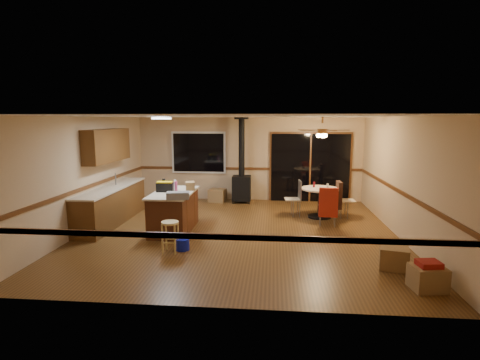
# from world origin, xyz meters

# --- Properties ---
(floor) EXTENTS (7.00, 7.00, 0.00)m
(floor) POSITION_xyz_m (0.00, 0.00, 0.00)
(floor) COLOR #573718
(floor) RESTS_ON ground
(ceiling) EXTENTS (7.00, 7.00, 0.00)m
(ceiling) POSITION_xyz_m (0.00, 0.00, 2.60)
(ceiling) COLOR silver
(ceiling) RESTS_ON ground
(wall_back) EXTENTS (7.00, 0.00, 7.00)m
(wall_back) POSITION_xyz_m (0.00, 3.50, 1.30)
(wall_back) COLOR tan
(wall_back) RESTS_ON ground
(wall_front) EXTENTS (7.00, 0.00, 7.00)m
(wall_front) POSITION_xyz_m (0.00, -3.50, 1.30)
(wall_front) COLOR tan
(wall_front) RESTS_ON ground
(wall_left) EXTENTS (0.00, 7.00, 7.00)m
(wall_left) POSITION_xyz_m (-3.50, 0.00, 1.30)
(wall_left) COLOR tan
(wall_left) RESTS_ON ground
(wall_right) EXTENTS (0.00, 7.00, 7.00)m
(wall_right) POSITION_xyz_m (3.50, 0.00, 1.30)
(wall_right) COLOR tan
(wall_right) RESTS_ON ground
(chair_rail) EXTENTS (7.00, 7.00, 0.08)m
(chair_rail) POSITION_xyz_m (0.00, 0.00, 1.00)
(chair_rail) COLOR #552F15
(chair_rail) RESTS_ON ground
(window) EXTENTS (1.72, 0.10, 1.32)m
(window) POSITION_xyz_m (-1.60, 3.45, 1.50)
(window) COLOR black
(window) RESTS_ON ground
(sliding_door) EXTENTS (2.52, 0.10, 2.10)m
(sliding_door) POSITION_xyz_m (1.90, 3.45, 1.05)
(sliding_door) COLOR black
(sliding_door) RESTS_ON ground
(lower_cabinets) EXTENTS (0.60, 3.00, 0.86)m
(lower_cabinets) POSITION_xyz_m (-3.20, 0.50, 0.43)
(lower_cabinets) COLOR #553315
(lower_cabinets) RESTS_ON ground
(countertop) EXTENTS (0.64, 3.04, 0.04)m
(countertop) POSITION_xyz_m (-3.20, 0.50, 0.88)
(countertop) COLOR beige
(countertop) RESTS_ON lower_cabinets
(upper_cabinets) EXTENTS (0.35, 2.00, 0.80)m
(upper_cabinets) POSITION_xyz_m (-3.33, 0.70, 1.90)
(upper_cabinets) COLOR #553315
(upper_cabinets) RESTS_ON ground
(kitchen_island) EXTENTS (0.88, 1.68, 0.90)m
(kitchen_island) POSITION_xyz_m (-1.50, 0.00, 0.45)
(kitchen_island) COLOR #472211
(kitchen_island) RESTS_ON ground
(wood_stove) EXTENTS (0.55, 0.50, 2.52)m
(wood_stove) POSITION_xyz_m (-0.20, 3.05, 0.73)
(wood_stove) COLOR black
(wood_stove) RESTS_ON ground
(ceiling_fan) EXTENTS (0.24, 0.24, 0.55)m
(ceiling_fan) POSITION_xyz_m (1.98, 1.47, 2.21)
(ceiling_fan) COLOR brown
(ceiling_fan) RESTS_ON ceiling
(fluorescent_strip) EXTENTS (0.10, 1.20, 0.04)m
(fluorescent_strip) POSITION_xyz_m (-1.80, 0.30, 2.56)
(fluorescent_strip) COLOR white
(fluorescent_strip) RESTS_ON ceiling
(toolbox_grey) EXTENTS (0.51, 0.34, 0.14)m
(toolbox_grey) POSITION_xyz_m (-1.21, -0.72, 0.97)
(toolbox_grey) COLOR slate
(toolbox_grey) RESTS_ON kitchen_island
(toolbox_black) EXTENTS (0.38, 0.22, 0.21)m
(toolbox_black) POSITION_xyz_m (-1.70, 0.03, 1.00)
(toolbox_black) COLOR black
(toolbox_black) RESTS_ON kitchen_island
(toolbox_yellow_lid) EXTENTS (0.36, 0.21, 0.03)m
(toolbox_yellow_lid) POSITION_xyz_m (-1.70, 0.03, 1.12)
(toolbox_yellow_lid) COLOR gold
(toolbox_yellow_lid) RESTS_ON toolbox_black
(box_on_island) EXTENTS (0.27, 0.32, 0.19)m
(box_on_island) POSITION_xyz_m (-1.18, 0.32, 0.99)
(box_on_island) COLOR olive
(box_on_island) RESTS_ON kitchen_island
(bottle_dark) EXTENTS (0.08, 0.08, 0.25)m
(bottle_dark) POSITION_xyz_m (-1.82, 0.34, 1.02)
(bottle_dark) COLOR black
(bottle_dark) RESTS_ON kitchen_island
(bottle_pink) EXTENTS (0.08, 0.08, 0.22)m
(bottle_pink) POSITION_xyz_m (-1.48, 0.15, 1.01)
(bottle_pink) COLOR #D84C8C
(bottle_pink) RESTS_ON kitchen_island
(bottle_white) EXTENTS (0.07, 0.07, 0.17)m
(bottle_white) POSITION_xyz_m (-1.64, 0.67, 0.99)
(bottle_white) COLOR white
(bottle_white) RESTS_ON kitchen_island
(bar_stool) EXTENTS (0.42, 0.42, 0.61)m
(bar_stool) POSITION_xyz_m (-1.19, -1.43, 0.30)
(bar_stool) COLOR #D3BA6F
(bar_stool) RESTS_ON floor
(blue_bucket) EXTENTS (0.35, 0.35, 0.22)m
(blue_bucket) POSITION_xyz_m (-0.99, -1.29, 0.11)
(blue_bucket) COLOR #0D18B6
(blue_bucket) RESTS_ON floor
(dining_table) EXTENTS (0.97, 0.97, 0.78)m
(dining_table) POSITION_xyz_m (1.98, 1.47, 0.53)
(dining_table) COLOR black
(dining_table) RESTS_ON ground
(glass_red) EXTENTS (0.07, 0.07, 0.15)m
(glass_red) POSITION_xyz_m (1.83, 1.57, 0.85)
(glass_red) COLOR #590C14
(glass_red) RESTS_ON dining_table
(glass_cream) EXTENTS (0.06, 0.06, 0.13)m
(glass_cream) POSITION_xyz_m (2.16, 1.42, 0.85)
(glass_cream) COLOR beige
(glass_cream) RESTS_ON dining_table
(chair_left) EXTENTS (0.44, 0.44, 0.51)m
(chair_left) POSITION_xyz_m (1.39, 1.58, 0.59)
(chair_left) COLOR tan
(chair_left) RESTS_ON ground
(chair_near) EXTENTS (0.44, 0.48, 0.70)m
(chair_near) POSITION_xyz_m (2.07, 0.59, 0.60)
(chair_near) COLOR tan
(chair_near) RESTS_ON ground
(chair_right) EXTENTS (0.46, 0.44, 0.70)m
(chair_right) POSITION_xyz_m (2.50, 1.52, 0.60)
(chair_right) COLOR tan
(chair_right) RESTS_ON ground
(box_under_window) EXTENTS (0.57, 0.49, 0.40)m
(box_under_window) POSITION_xyz_m (-0.96, 3.10, 0.20)
(box_under_window) COLOR olive
(box_under_window) RESTS_ON floor
(box_corner_a) EXTENTS (0.53, 0.46, 0.36)m
(box_corner_a) POSITION_xyz_m (3.10, -2.66, 0.18)
(box_corner_a) COLOR olive
(box_corner_a) RESTS_ON floor
(box_corner_b) EXTENTS (0.55, 0.50, 0.37)m
(box_corner_b) POSITION_xyz_m (2.85, -1.88, 0.19)
(box_corner_b) COLOR olive
(box_corner_b) RESTS_ON floor
(box_small_red) EXTENTS (0.35, 0.31, 0.09)m
(box_small_red) POSITION_xyz_m (3.10, -2.66, 0.40)
(box_small_red) COLOR maroon
(box_small_red) RESTS_ON box_corner_a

